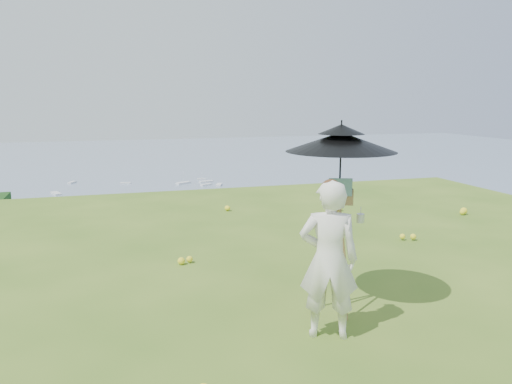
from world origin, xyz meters
name	(u,v)px	position (x,y,z in m)	size (l,w,h in m)	color
ground	(304,288)	(0.00, 0.00, 0.00)	(14.00, 14.00, 0.00)	#466E1F
shoreline_tier	(132,332)	(0.00, 75.00, -36.00)	(170.00, 28.00, 8.00)	#70685A
bay_water	(114,176)	(0.00, 240.00, -34.00)	(700.00, 700.00, 0.00)	slate
slope_trees	(144,308)	(0.00, 35.00, -15.00)	(110.00, 50.00, 6.00)	#275218
harbor_town	(130,295)	(0.00, 75.00, -29.50)	(110.00, 22.00, 5.00)	silver
moored_boats	(78,212)	(-12.50, 161.00, -33.65)	(140.00, 140.00, 0.70)	white
wildflowers	(296,277)	(0.00, 0.25, 0.06)	(10.00, 10.50, 0.12)	yellow
painter	(329,260)	(-0.24, -1.19, 0.76)	(0.56, 0.36, 1.52)	white
field_easel	(338,245)	(0.10, -0.68, 0.73)	(0.55, 0.55, 1.45)	brown
sun_umbrella	(340,161)	(0.11, -0.66, 1.62)	(1.14, 1.14, 0.84)	black
painter_cap	(331,184)	(-0.24, -1.19, 1.48)	(0.18, 0.22, 0.10)	#C16A72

